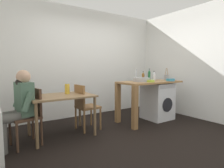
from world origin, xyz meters
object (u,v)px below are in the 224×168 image
at_px(bottle_clear_small, 154,76).
at_px(vase, 67,89).
at_px(chair_opposite, 85,105).
at_px(utensil_crock, 166,77).
at_px(dining_table, 61,101).
at_px(colander, 170,80).
at_px(chair_person_seat, 30,113).
at_px(seated_person, 19,104).
at_px(mixing_bowl, 150,81).
at_px(bottle_squat_brown, 149,75).
at_px(washing_machine, 157,101).
at_px(bottle_tall_green, 143,76).

bearing_deg(bottle_clear_small, vase, 174.24).
relative_size(chair_opposite, utensil_crock, 3.00).
distance_m(dining_table, colander, 2.52).
bearing_deg(chair_opposite, chair_person_seat, -85.68).
height_order(chair_opposite, seated_person, seated_person).
bearing_deg(bottle_clear_small, mixing_bowl, -145.12).
xyz_separation_m(mixing_bowl, utensil_crock, (0.82, 0.25, 0.04)).
relative_size(seated_person, mixing_bowl, 6.64).
height_order(chair_opposite, mixing_bowl, mixing_bowl).
height_order(dining_table, mixing_bowl, mixing_bowl).
height_order(chair_person_seat, bottle_squat_brown, bottle_squat_brown).
xyz_separation_m(washing_machine, bottle_squat_brown, (-0.15, 0.14, 0.62)).
height_order(chair_person_seat, bottle_tall_green, bottle_tall_green).
bearing_deg(colander, bottle_tall_green, 135.44).
xyz_separation_m(chair_opposite, mixing_bowl, (1.36, -0.44, 0.44)).
bearing_deg(bottle_squat_brown, bottle_tall_green, 141.87).
bearing_deg(utensil_crock, bottle_tall_green, 164.57).
relative_size(chair_person_seat, bottle_tall_green, 4.06).
distance_m(chair_opposite, bottle_tall_green, 1.62).
relative_size(chair_person_seat, colander, 4.50).
relative_size(chair_person_seat, washing_machine, 1.05).
height_order(colander, vase, colander).
xyz_separation_m(seated_person, mixing_bowl, (2.54, -0.28, 0.28)).
height_order(bottle_squat_brown, utensil_crock, utensil_crock).
height_order(dining_table, utensil_crock, utensil_crock).
xyz_separation_m(washing_machine, utensil_crock, (0.37, 0.05, 0.56)).
relative_size(bottle_squat_brown, vase, 1.52).
relative_size(chair_opposite, bottle_tall_green, 4.06).
height_order(washing_machine, bottle_clear_small, bottle_clear_small).
height_order(dining_table, chair_person_seat, chair_person_seat).
distance_m(bottle_tall_green, utensil_crock, 0.66).
relative_size(dining_table, mixing_bowl, 6.08).
bearing_deg(vase, chair_person_seat, -164.94).
height_order(mixing_bowl, utensil_crock, utensil_crock).
bearing_deg(colander, bottle_clear_small, 127.47).
bearing_deg(bottle_squat_brown, chair_person_seat, -179.36).
distance_m(dining_table, bottle_squat_brown, 2.17).
distance_m(seated_person, bottle_tall_green, 2.75).
relative_size(chair_person_seat, bottle_clear_small, 3.94).
bearing_deg(bottle_tall_green, bottle_clear_small, -32.88).
distance_m(dining_table, seated_person, 0.72).
distance_m(bottle_tall_green, mixing_bowl, 0.47).
bearing_deg(bottle_clear_small, chair_person_seat, 179.53).
bearing_deg(chair_person_seat, bottle_squat_brown, -99.10).
bearing_deg(colander, seated_person, 174.63).
relative_size(chair_opposite, bottle_clear_small, 3.94).
xyz_separation_m(bottle_tall_green, colander, (0.45, -0.44, -0.07)).
height_order(dining_table, washing_machine, washing_machine).
bearing_deg(vase, dining_table, -146.31).
height_order(chair_opposite, utensil_crock, utensil_crock).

